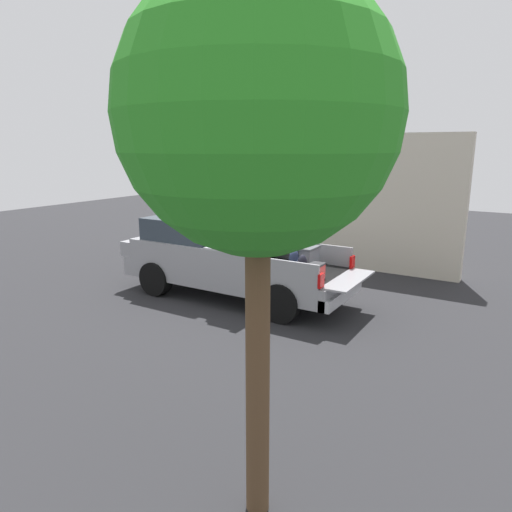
# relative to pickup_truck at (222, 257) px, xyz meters

# --- Properties ---
(ground_plane) EXTENTS (40.00, 40.00, 0.00)m
(ground_plane) POSITION_rel_pickup_truck_xyz_m (-0.37, 0.00, -0.97)
(ground_plane) COLOR #262628
(pickup_truck) EXTENTS (6.05, 2.06, 2.23)m
(pickup_truck) POSITION_rel_pickup_truck_xyz_m (0.00, 0.00, 0.00)
(pickup_truck) COLOR gray
(pickup_truck) RESTS_ON ground_plane
(building_facade) EXTENTS (9.45, 0.36, 3.95)m
(building_facade) POSITION_rel_pickup_truck_xyz_m (-0.16, -4.30, 1.01)
(building_facade) COLOR beige
(building_facade) RESTS_ON ground_plane
(tree_background) EXTENTS (2.38, 2.38, 5.03)m
(tree_background) POSITION_rel_pickup_truck_xyz_m (-4.34, 5.51, 2.84)
(tree_background) COLOR brown
(tree_background) RESTS_ON ground_plane
(trash_can) EXTENTS (0.60, 0.60, 0.98)m
(trash_can) POSITION_rel_pickup_truck_xyz_m (2.21, -3.10, -0.47)
(trash_can) COLOR #1E592D
(trash_can) RESTS_ON ground_plane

